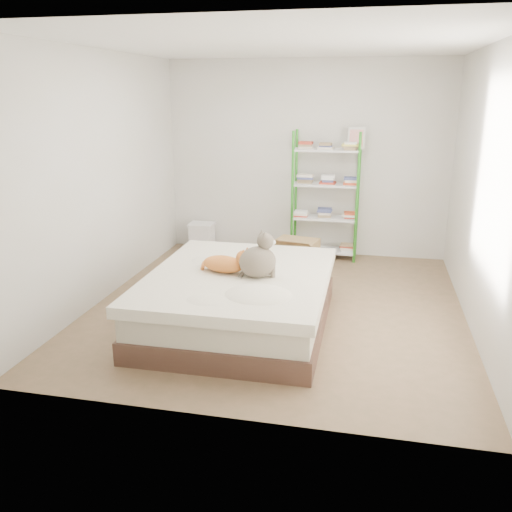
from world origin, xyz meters
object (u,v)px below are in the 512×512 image
(orange_cat, at_px, (224,262))
(shelf_unit, at_px, (326,195))
(white_bin, at_px, (202,237))
(bed, at_px, (239,300))
(grey_cat, at_px, (258,255))
(cardboard_box, at_px, (296,253))

(orange_cat, height_order, shelf_unit, shelf_unit)
(shelf_unit, height_order, white_bin, shelf_unit)
(bed, relative_size, grey_cat, 4.96)
(bed, relative_size, shelf_unit, 1.20)
(grey_cat, distance_m, cardboard_box, 2.07)
(grey_cat, relative_size, shelf_unit, 0.24)
(orange_cat, relative_size, grey_cat, 1.17)
(orange_cat, relative_size, shelf_unit, 0.28)
(bed, bearing_deg, white_bin, 115.19)
(orange_cat, xyz_separation_m, cardboard_box, (0.43, 1.92, -0.45))
(grey_cat, distance_m, shelf_unit, 2.54)
(bed, xyz_separation_m, orange_cat, (-0.15, 0.01, 0.37))
(grey_cat, bearing_deg, white_bin, 0.63)
(shelf_unit, bearing_deg, white_bin, -178.97)
(bed, height_order, cardboard_box, bed)
(orange_cat, height_order, white_bin, orange_cat)
(shelf_unit, xyz_separation_m, white_bin, (-1.73, -0.03, -0.65))
(shelf_unit, xyz_separation_m, cardboard_box, (-0.31, -0.52, -0.67))
(orange_cat, distance_m, shelf_unit, 2.56)
(cardboard_box, distance_m, white_bin, 1.50)
(bed, relative_size, cardboard_box, 3.55)
(cardboard_box, xyz_separation_m, white_bin, (-1.42, 0.49, 0.02))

